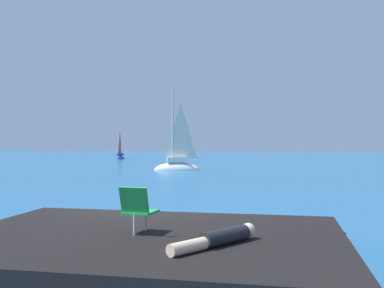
{
  "coord_description": "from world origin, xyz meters",
  "views": [
    {
      "loc": [
        2.89,
        -10.41,
        2.06
      ],
      "look_at": [
        -1.92,
        16.49,
        1.88
      ],
      "focal_mm": 42.38,
      "sensor_mm": 36.0,
      "label": 1
    }
  ],
  "objects_px": {
    "sailboat_near": "(177,165)",
    "beach_chair": "(138,207)",
    "person_sunbather": "(219,238)",
    "sailboat_far": "(120,157)"
  },
  "relations": [
    {
      "from": "sailboat_near",
      "to": "beach_chair",
      "type": "relative_size",
      "value": 7.73
    },
    {
      "from": "beach_chair",
      "to": "person_sunbather",
      "type": "bearing_deg",
      "value": -104.24
    },
    {
      "from": "person_sunbather",
      "to": "sailboat_near",
      "type": "bearing_deg",
      "value": -131.46
    },
    {
      "from": "sailboat_far",
      "to": "beach_chair",
      "type": "bearing_deg",
      "value": -165.69
    },
    {
      "from": "sailboat_near",
      "to": "beach_chair",
      "type": "height_order",
      "value": "sailboat_near"
    },
    {
      "from": "person_sunbather",
      "to": "beach_chair",
      "type": "height_order",
      "value": "beach_chair"
    },
    {
      "from": "sailboat_near",
      "to": "sailboat_far",
      "type": "distance_m",
      "value": 21.47
    },
    {
      "from": "beach_chair",
      "to": "sailboat_far",
      "type": "bearing_deg",
      "value": 27.53
    },
    {
      "from": "sailboat_far",
      "to": "beach_chair",
      "type": "xyz_separation_m",
      "value": [
        15.13,
        -42.68,
        0.73
      ]
    },
    {
      "from": "sailboat_near",
      "to": "beach_chair",
      "type": "bearing_deg",
      "value": 83.38
    }
  ]
}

